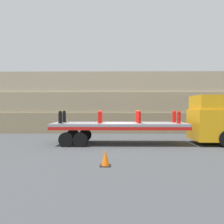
{
  "coord_description": "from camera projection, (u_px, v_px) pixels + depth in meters",
  "views": [
    {
      "loc": [
        -0.29,
        -14.28,
        2.36
      ],
      "look_at": [
        -0.47,
        0.0,
        2.1
      ],
      "focal_mm": 35.0,
      "sensor_mm": 36.0,
      "label": 1
    }
  ],
  "objects": [
    {
      "name": "fire_hydrant_red_far_3",
      "position": [
        174.0,
        117.0,
        14.77
      ],
      "size": [
        0.29,
        0.54,
        0.81
      ],
      "color": "red",
      "rests_on": "flatbed_trailer"
    },
    {
      "name": "fire_hydrant_red_far_1",
      "position": [
        101.0,
        117.0,
        14.83
      ],
      "size": [
        0.29,
        0.54,
        0.81
      ],
      "color": "red",
      "rests_on": "flatbed_trailer"
    },
    {
      "name": "fire_hydrant_red_near_2",
      "position": [
        139.0,
        117.0,
        13.73
      ],
      "size": [
        0.29,
        0.54,
        0.81
      ],
      "color": "red",
      "rests_on": "flatbed_trailer"
    },
    {
      "name": "flatbed_trailer",
      "position": [
        111.0,
        127.0,
        14.3
      ],
      "size": [
        8.67,
        2.54,
        1.38
      ],
      "color": "gray",
      "rests_on": "ground_plane"
    },
    {
      "name": "cargo_strap_rear",
      "position": [
        62.0,
        110.0,
        14.32
      ],
      "size": [
        0.05,
        2.63,
        0.01
      ],
      "color": "yellow",
      "rests_on": "fire_hydrant_black_near_0"
    },
    {
      "name": "cargo_strap_middle",
      "position": [
        138.0,
        110.0,
        14.26
      ],
      "size": [
        0.05,
        2.63,
        0.01
      ],
      "color": "yellow",
      "rests_on": "fire_hydrant_red_near_2"
    },
    {
      "name": "traffic_cone",
      "position": [
        105.0,
        158.0,
        8.87
      ],
      "size": [
        0.44,
        0.44,
        0.68
      ],
      "color": "black",
      "rests_on": "ground_plane"
    },
    {
      "name": "fire_hydrant_black_far_0",
      "position": [
        64.0,
        117.0,
        14.86
      ],
      "size": [
        0.29,
        0.54,
        0.81
      ],
      "color": "black",
      "rests_on": "flatbed_trailer"
    },
    {
      "name": "rock_cliff",
      "position": [
        118.0,
        103.0,
        21.58
      ],
      "size": [
        60.0,
        3.3,
        5.75
      ],
      "color": "gray",
      "rests_on": "ground_plane"
    },
    {
      "name": "fire_hydrant_red_near_1",
      "position": [
        100.0,
        117.0,
        13.76
      ],
      "size": [
        0.29,
        0.54,
        0.81
      ],
      "color": "red",
      "rests_on": "flatbed_trailer"
    },
    {
      "name": "truck_cab",
      "position": [
        212.0,
        120.0,
        14.21
      ],
      "size": [
        2.47,
        2.59,
        3.17
      ],
      "color": "orange",
      "rests_on": "ground_plane"
    },
    {
      "name": "ground_plane",
      "position": [
        119.0,
        144.0,
        14.31
      ],
      "size": [
        120.0,
        120.0,
        0.0
      ],
      "primitive_type": "plane",
      "color": "#3F4244"
    },
    {
      "name": "fire_hydrant_red_near_3",
      "position": [
        179.0,
        117.0,
        13.7
      ],
      "size": [
        0.29,
        0.54,
        0.81
      ],
      "color": "red",
      "rests_on": "flatbed_trailer"
    },
    {
      "name": "fire_hydrant_black_near_0",
      "position": [
        60.0,
        117.0,
        13.79
      ],
      "size": [
        0.29,
        0.54,
        0.81
      ],
      "color": "black",
      "rests_on": "flatbed_trailer"
    },
    {
      "name": "fire_hydrant_red_far_2",
      "position": [
        137.0,
        117.0,
        14.8
      ],
      "size": [
        0.29,
        0.54,
        0.81
      ],
      "color": "red",
      "rests_on": "flatbed_trailer"
    }
  ]
}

